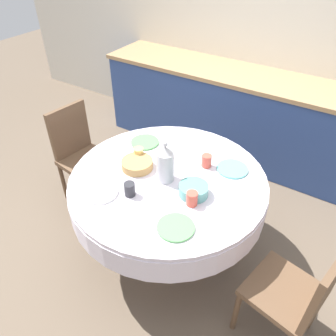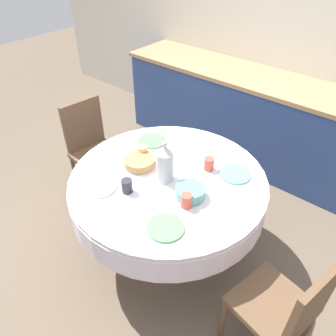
% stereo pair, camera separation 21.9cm
% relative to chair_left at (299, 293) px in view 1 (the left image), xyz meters
% --- Properties ---
extents(ground_plane, '(12.00, 12.00, 0.00)m').
position_rel_chair_left_xyz_m(ground_plane, '(-1.00, 0.21, -0.49)').
color(ground_plane, brown).
extents(wall_back, '(7.00, 0.05, 2.60)m').
position_rel_chair_left_xyz_m(wall_back, '(-1.00, 2.10, 0.81)').
color(wall_back, silver).
rests_on(wall_back, ground_plane).
extents(kitchen_counter, '(3.24, 0.64, 0.92)m').
position_rel_chair_left_xyz_m(kitchen_counter, '(-1.00, 1.77, -0.03)').
color(kitchen_counter, '#2D4784').
rests_on(kitchen_counter, ground_plane).
extents(dining_table, '(1.37, 1.37, 0.74)m').
position_rel_chair_left_xyz_m(dining_table, '(-1.00, 0.21, 0.12)').
color(dining_table, tan).
rests_on(dining_table, ground_plane).
extents(chair_left, '(0.47, 0.47, 0.90)m').
position_rel_chair_left_xyz_m(chair_left, '(0.00, 0.00, 0.00)').
color(chair_left, brown).
rests_on(chair_left, ground_plane).
extents(chair_right, '(0.45, 0.45, 0.90)m').
position_rel_chair_left_xyz_m(chair_right, '(-2.02, 0.34, 0.00)').
color(chair_right, brown).
rests_on(chair_right, ground_plane).
extents(plate_near_left, '(0.22, 0.22, 0.01)m').
position_rel_chair_left_xyz_m(plate_near_left, '(-1.28, -0.16, 0.25)').
color(plate_near_left, white).
rests_on(plate_near_left, dining_table).
extents(cup_near_left, '(0.07, 0.07, 0.09)m').
position_rel_chair_left_xyz_m(cup_near_left, '(-1.11, -0.07, 0.29)').
color(cup_near_left, '#28282D').
rests_on(cup_near_left, dining_table).
extents(plate_near_right, '(0.22, 0.22, 0.01)m').
position_rel_chair_left_xyz_m(plate_near_right, '(-0.72, -0.15, 0.25)').
color(plate_near_right, '#5BA85B').
rests_on(plate_near_right, dining_table).
extents(cup_near_right, '(0.07, 0.07, 0.09)m').
position_rel_chair_left_xyz_m(cup_near_right, '(-0.74, 0.07, 0.29)').
color(cup_near_right, '#CC4C3D').
rests_on(cup_near_right, dining_table).
extents(plate_far_left, '(0.22, 0.22, 0.01)m').
position_rel_chair_left_xyz_m(plate_far_left, '(-1.39, 0.47, 0.25)').
color(plate_far_left, '#5BA85B').
rests_on(plate_far_left, dining_table).
extents(cup_far_left, '(0.07, 0.07, 0.09)m').
position_rel_chair_left_xyz_m(cup_far_left, '(-1.30, 0.27, 0.29)').
color(cup_far_left, '#DBB766').
rests_on(cup_far_left, dining_table).
extents(plate_far_right, '(0.22, 0.22, 0.01)m').
position_rel_chair_left_xyz_m(plate_far_right, '(-0.67, 0.52, 0.25)').
color(plate_far_right, '#60BCB7').
rests_on(plate_far_right, dining_table).
extents(cup_far_right, '(0.07, 0.07, 0.09)m').
position_rel_chair_left_xyz_m(cup_far_right, '(-0.84, 0.46, 0.29)').
color(cup_far_right, '#CC4C3D').
rests_on(cup_far_right, dining_table).
extents(coffee_carafe, '(0.12, 0.12, 0.30)m').
position_rel_chair_left_xyz_m(coffee_carafe, '(-1.01, 0.18, 0.38)').
color(coffee_carafe, '#B2B2B7').
rests_on(coffee_carafe, dining_table).
extents(bread_basket, '(0.22, 0.22, 0.06)m').
position_rel_chair_left_xyz_m(bread_basket, '(-1.25, 0.18, 0.28)').
color(bread_basket, '#AD844C').
rests_on(bread_basket, dining_table).
extents(fruit_bowl, '(0.19, 0.19, 0.07)m').
position_rel_chair_left_xyz_m(fruit_bowl, '(-0.77, 0.15, 0.28)').
color(fruit_bowl, '#569993').
rests_on(fruit_bowl, dining_table).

